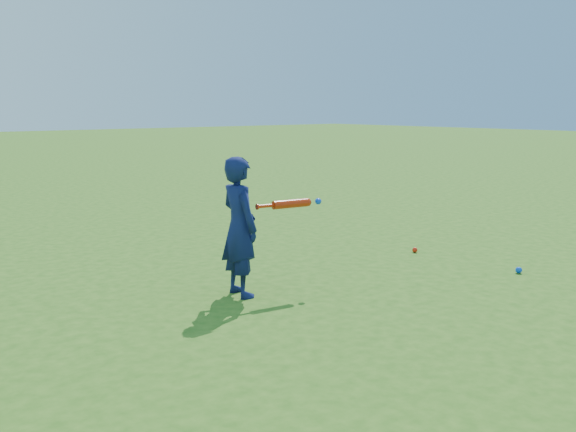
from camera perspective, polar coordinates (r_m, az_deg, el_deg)
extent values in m
plane|color=#2E6016|center=(5.68, -7.58, -7.56)|extent=(80.00, 80.00, 0.00)
imported|color=#10184A|center=(5.69, -4.33, -0.98)|extent=(0.35, 0.49, 1.25)
sphere|color=red|center=(7.60, 11.21, -2.98)|extent=(0.06, 0.06, 0.06)
sphere|color=blue|center=(6.95, 19.82, -4.55)|extent=(0.07, 0.07, 0.07)
cylinder|color=red|center=(5.69, -2.76, 0.82)|extent=(0.02, 0.05, 0.05)
cylinder|color=red|center=(5.73, -1.99, 0.89)|extent=(0.18, 0.06, 0.03)
cylinder|color=red|center=(5.86, 0.23, 1.09)|extent=(0.37, 0.13, 0.08)
sphere|color=red|center=(5.95, 1.73, 1.23)|extent=(0.08, 0.08, 0.08)
sphere|color=blue|center=(6.02, 2.70, 1.31)|extent=(0.06, 0.06, 0.06)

